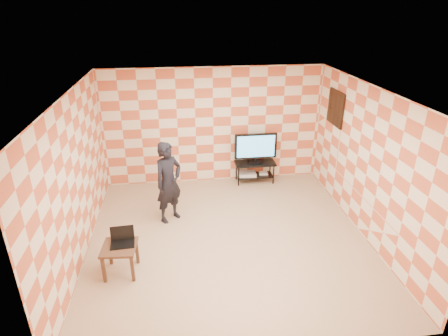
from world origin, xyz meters
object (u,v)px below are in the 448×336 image
(tv, at_px, (256,147))
(tv_stand, at_px, (255,168))
(side_table, at_px, (120,251))
(person, at_px, (169,182))

(tv, bearing_deg, tv_stand, 89.72)
(side_table, bearing_deg, person, 62.80)
(tv_stand, relative_size, tv, 0.96)
(tv_stand, relative_size, person, 0.58)
(tv, bearing_deg, person, -144.43)
(side_table, bearing_deg, tv_stand, 46.72)
(tv, relative_size, person, 0.61)
(tv, xyz_separation_m, side_table, (-2.78, -2.95, -0.49))
(tv_stand, xyz_separation_m, tv, (-0.00, -0.00, 0.53))
(tv, relative_size, side_table, 1.75)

